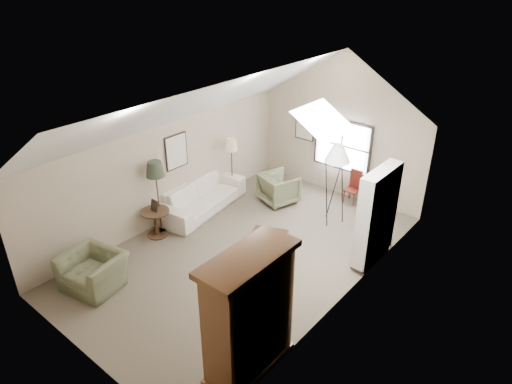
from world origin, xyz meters
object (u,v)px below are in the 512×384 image
Objects in this scene: sofa at (202,196)px; side_chair at (352,187)px; armoire at (249,315)px; side_table at (156,223)px; armchair_far at (279,188)px; armchair_near at (93,271)px; coffee_table at (269,240)px.

sofa is 4.08m from side_chair.
armoire is 4.65m from side_table.
armchair_far is at bearing -139.54° from side_chair.
sofa is (-4.38, 3.20, -0.70)m from armoire.
armoire is 2.40× the size of side_chair.
side_table is (-0.52, 2.05, -0.04)m from armchair_near.
armoire is 3.87m from armchair_near.
armchair_near is 2.11m from side_table.
sofa is at bearing 88.85° from armchair_near.
armoire is 6.32m from side_chair.
armchair_far is 1.34× the size of side_table.
armoire is 5.76m from armchair_far.
armoire reaches higher than sofa.
sofa is at bearing 143.82° from armoire.
armoire is 3.60m from coffee_table.
coffee_table is at bearing 28.89° from side_table.
sofa is 1.60m from side_table.
armchair_near is 6.92m from side_chair.
side_table is (-2.41, -1.33, 0.13)m from coffee_table.
sofa is at bearing 93.04° from side_table.
sofa reaches higher than armchair_near.
armchair_far is at bearing 122.32° from armoire.
side_table is (-4.29, 1.60, -0.76)m from armoire.
armchair_far reaches higher than coffee_table.
armchair_far is (-3.06, 4.83, -0.69)m from armoire.
side_table is at bearing -120.58° from side_chair.
armchair_far is at bearing -47.61° from sofa.
coffee_table is at bearing 139.47° from armchair_far.
sofa is 2.52m from coffee_table.
armoire is at bearing -74.91° from side_chair.
armchair_far is at bearing 121.64° from coffee_table.
sofa is 3.70m from armchair_near.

